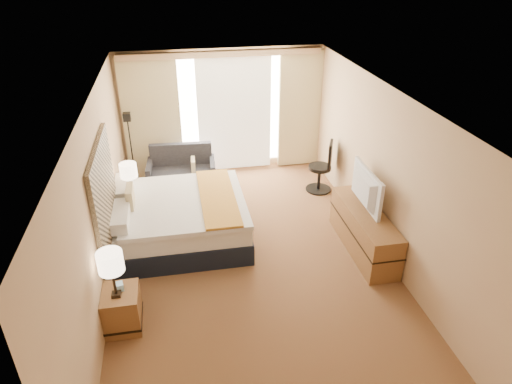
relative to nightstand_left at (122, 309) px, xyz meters
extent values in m
cube|color=#4F1616|center=(1.87, 1.05, -0.28)|extent=(4.20, 7.00, 0.02)
cube|color=silver|center=(1.87, 1.05, 2.33)|extent=(4.20, 7.00, 0.02)
cube|color=tan|center=(1.87, 4.55, 1.02)|extent=(4.20, 0.02, 2.60)
cube|color=tan|center=(-0.23, 1.05, 1.02)|extent=(0.02, 7.00, 2.60)
cube|color=tan|center=(3.97, 1.05, 1.02)|extent=(0.02, 7.00, 2.60)
cube|color=black|center=(-0.19, 1.25, 1.01)|extent=(0.06, 1.85, 1.50)
cube|color=brown|center=(0.00, 0.00, 0.00)|extent=(0.45, 0.52, 0.55)
cube|color=brown|center=(0.00, 2.50, 0.00)|extent=(0.45, 0.52, 0.55)
cube|color=brown|center=(3.70, 1.05, 0.07)|extent=(0.50, 1.80, 0.70)
cube|color=silver|center=(2.12, 4.52, 1.04)|extent=(2.30, 0.02, 2.30)
cube|color=#C9BF8D|center=(0.42, 4.43, 0.99)|extent=(1.15, 0.09, 2.50)
cube|color=#C9BF8D|center=(3.52, 4.43, 0.99)|extent=(0.90, 0.09, 2.50)
cube|color=white|center=(2.12, 4.48, 0.99)|extent=(1.55, 0.04, 2.50)
cube|color=tan|center=(1.87, 4.39, 2.25)|extent=(4.00, 0.16, 0.12)
cube|color=black|center=(0.82, 1.90, -0.10)|extent=(2.15, 1.94, 0.36)
cube|color=silver|center=(0.82, 1.90, 0.24)|extent=(2.09, 1.89, 0.31)
cube|color=silver|center=(0.90, 1.90, 0.41)|extent=(1.96, 1.96, 0.07)
cube|color=#B07728|center=(1.45, 1.90, 0.47)|extent=(0.56, 1.96, 0.04)
cube|color=silver|center=(-0.07, 1.43, 0.54)|extent=(0.29, 0.80, 0.18)
cube|color=silver|center=(-0.07, 2.37, 0.54)|extent=(0.29, 0.80, 0.18)
cube|color=beige|center=(0.07, 1.90, 0.58)|extent=(0.10, 0.43, 0.37)
cube|color=maroon|center=(0.92, 3.78, -0.15)|extent=(1.39, 0.81, 0.24)
cube|color=#313136|center=(0.92, 3.73, 0.04)|extent=(1.29, 0.65, 0.15)
cube|color=#313136|center=(0.94, 4.07, 0.30)|extent=(1.26, 0.21, 0.53)
cube|color=#313136|center=(0.29, 3.82, 0.07)|extent=(0.14, 0.73, 0.43)
cube|color=#313136|center=(1.55, 3.74, 0.07)|extent=(0.14, 0.73, 0.43)
cube|color=beige|center=(1.16, 3.71, 0.21)|extent=(0.10, 0.34, 0.31)
cube|color=black|center=(-0.03, 4.08, -0.26)|extent=(0.20, 0.20, 0.02)
cylinder|color=black|center=(-0.03, 4.08, 0.43)|extent=(0.02, 0.02, 1.38)
cube|color=black|center=(-0.03, 4.08, 1.19)|extent=(0.14, 0.14, 0.16)
cylinder|color=black|center=(3.62, 3.15, -0.26)|extent=(0.51, 0.51, 0.03)
cylinder|color=black|center=(3.62, 3.15, -0.01)|extent=(0.06, 0.06, 0.46)
cylinder|color=black|center=(3.62, 3.15, 0.23)|extent=(0.45, 0.45, 0.07)
cube|color=black|center=(3.79, 3.08, 0.52)|extent=(0.21, 0.39, 0.51)
cube|color=black|center=(-0.03, -0.05, 0.30)|extent=(0.11, 0.11, 0.04)
cylinder|color=black|center=(-0.03, -0.05, 0.51)|extent=(0.03, 0.03, 0.39)
cylinder|color=#FFE5BF|center=(-0.03, -0.05, 0.80)|extent=(0.31, 0.31, 0.27)
cube|color=black|center=(0.03, 2.56, 0.30)|extent=(0.10, 0.10, 0.04)
cylinder|color=black|center=(0.03, 2.56, 0.50)|extent=(0.03, 0.03, 0.36)
cylinder|color=#FFE5BF|center=(0.03, 2.56, 0.76)|extent=(0.29, 0.29, 0.25)
cube|color=#94C5E5|center=(0.00, 0.06, 0.32)|extent=(0.13, 0.13, 0.10)
cube|color=black|center=(0.02, 2.35, 0.31)|extent=(0.19, 0.15, 0.07)
imported|color=black|center=(3.65, 1.27, 0.74)|extent=(0.16, 1.08, 0.62)
camera|label=1|loc=(0.87, -4.65, 4.09)|focal=32.00mm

